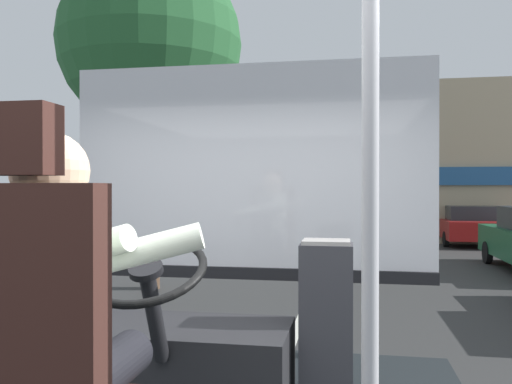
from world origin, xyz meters
name	(u,v)px	position (x,y,z in m)	size (l,w,h in m)	color
ground	(315,281)	(0.00, 8.80, -0.02)	(18.00, 44.00, 0.06)	#303030
bus_driver	(60,304)	(-0.16, -0.50, 1.53)	(0.75, 0.53, 0.81)	black
steering_console	(180,360)	(-0.16, 0.61, 1.00)	(1.10, 1.00, 0.87)	black
handrail_pole	(370,236)	(0.73, -0.55, 1.75)	(0.04, 0.04, 1.94)	#B7B7BC
fare_box	(326,321)	(0.57, 0.80, 1.19)	(0.27, 0.23, 0.83)	#333338
windshield_panel	(249,195)	(0.00, 1.62, 1.82)	(2.50, 0.08, 1.48)	silver
street_tree	(151,45)	(-2.94, 7.29, 4.51)	(3.36, 3.36, 6.22)	#4C3828
shop_building	(474,164)	(5.24, 18.55, 2.76)	(12.76, 4.49, 5.52)	tan
parked_car_red	(468,223)	(4.64, 16.79, 0.66)	(2.00, 4.38, 1.29)	maroon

